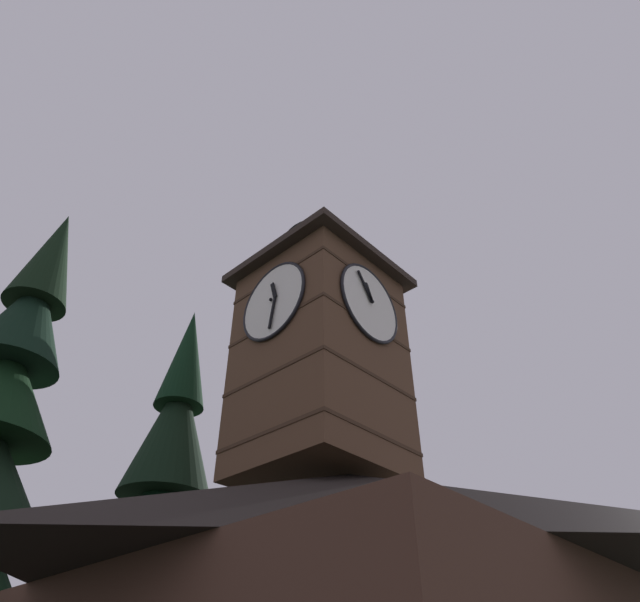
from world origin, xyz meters
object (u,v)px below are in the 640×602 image
at_px(clock_tower, 320,346).
at_px(flying_bird_high, 332,261).
at_px(pine_tree_behind, 154,552).
at_px(moon, 187,529).

height_order(clock_tower, flying_bird_high, flying_bird_high).
relative_size(pine_tree_behind, flying_bird_high, 23.02).
bearing_deg(clock_tower, moon, -117.73).
xyz_separation_m(pine_tree_behind, flying_bird_high, (-6.28, 1.20, 13.93)).
bearing_deg(moon, clock_tower, 62.27).
distance_m(clock_tower, moon, 28.63).
distance_m(pine_tree_behind, flying_bird_high, 15.33).
distance_m(clock_tower, pine_tree_behind, 7.32).
bearing_deg(flying_bird_high, clock_tower, 37.84).
height_order(pine_tree_behind, flying_bird_high, flying_bird_high).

